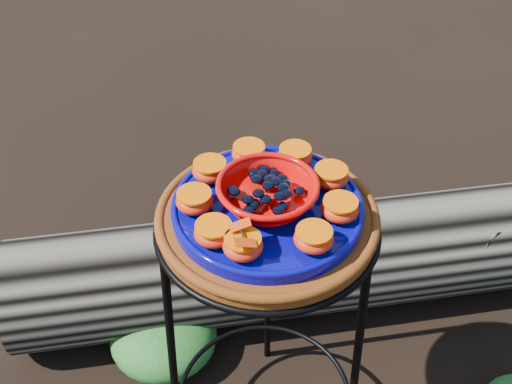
{
  "coord_description": "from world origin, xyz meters",
  "views": [
    {
      "loc": [
        0.02,
        -0.82,
        1.49
      ],
      "look_at": [
        -0.02,
        0.0,
        0.78
      ],
      "focal_mm": 45.0,
      "sensor_mm": 36.0,
      "label": 1
    }
  ],
  "objects_px": {
    "plant_stand": "(265,345)",
    "red_bowl": "(268,194)",
    "driftwood_log": "(309,260)",
    "terracotta_saucer": "(267,220)",
    "cobalt_plate": "(267,209)"
  },
  "relations": [
    {
      "from": "plant_stand",
      "to": "red_bowl",
      "type": "relative_size",
      "value": 4.23
    },
    {
      "from": "plant_stand",
      "to": "driftwood_log",
      "type": "relative_size",
      "value": 0.42
    },
    {
      "from": "terracotta_saucer",
      "to": "driftwood_log",
      "type": "height_order",
      "value": "terracotta_saucer"
    },
    {
      "from": "plant_stand",
      "to": "driftwood_log",
      "type": "distance_m",
      "value": 0.49
    },
    {
      "from": "terracotta_saucer",
      "to": "red_bowl",
      "type": "distance_m",
      "value": 0.06
    },
    {
      "from": "driftwood_log",
      "to": "red_bowl",
      "type": "bearing_deg",
      "value": -104.3
    },
    {
      "from": "driftwood_log",
      "to": "cobalt_plate",
      "type": "bearing_deg",
      "value": -104.3
    },
    {
      "from": "plant_stand",
      "to": "red_bowl",
      "type": "bearing_deg",
      "value": 0.0
    },
    {
      "from": "terracotta_saucer",
      "to": "cobalt_plate",
      "type": "relative_size",
      "value": 1.17
    },
    {
      "from": "plant_stand",
      "to": "terracotta_saucer",
      "type": "distance_m",
      "value": 0.37
    },
    {
      "from": "red_bowl",
      "to": "plant_stand",
      "type": "bearing_deg",
      "value": 0.0
    },
    {
      "from": "cobalt_plate",
      "to": "red_bowl",
      "type": "height_order",
      "value": "red_bowl"
    },
    {
      "from": "plant_stand",
      "to": "red_bowl",
      "type": "height_order",
      "value": "red_bowl"
    },
    {
      "from": "red_bowl",
      "to": "cobalt_plate",
      "type": "bearing_deg",
      "value": 0.0
    },
    {
      "from": "terracotta_saucer",
      "to": "driftwood_log",
      "type": "xyz_separation_m",
      "value": [
        0.11,
        0.44,
        -0.56
      ]
    }
  ]
}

